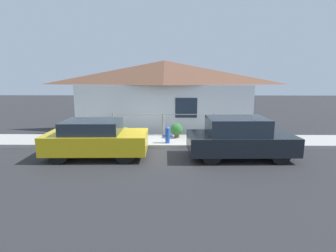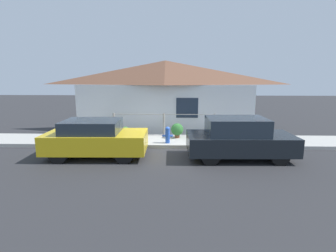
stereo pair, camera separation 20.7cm
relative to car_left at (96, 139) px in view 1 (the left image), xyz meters
The scene contains 9 objects.
ground_plane 2.74m from the car_left, 26.30° to the left, with size 60.00×60.00×0.00m, color #2D2D30.
sidewalk 3.27m from the car_left, 42.43° to the left, with size 24.00×1.99×0.15m.
house 5.84m from the car_left, 63.87° to the left, with size 9.45×2.23×3.76m.
fence 3.83m from the car_left, 51.80° to the left, with size 4.90×0.10×1.06m.
car_left is the anchor object (origin of this frame).
car_right 5.22m from the car_left, ahead, with size 3.82×1.86×1.49m.
fire_hydrant 3.03m from the car_left, 30.81° to the left, with size 0.45×0.20×0.71m.
potted_plant_near_hydrant 3.92m from the car_left, 39.86° to the left, with size 0.56×0.56×0.68m.
potted_plant_by_fence 2.72m from the car_left, 77.16° to the left, with size 0.33×0.33×0.49m.
Camera 1 is at (0.38, -10.44, 2.96)m, focal length 28.00 mm.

